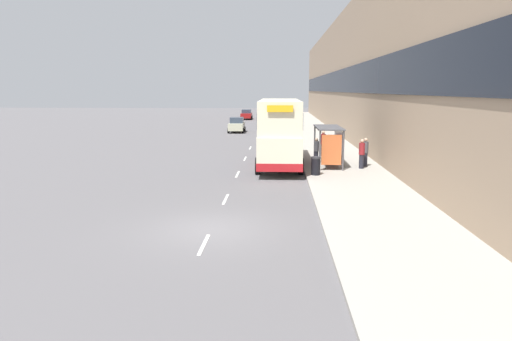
{
  "coord_description": "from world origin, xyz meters",
  "views": [
    {
      "loc": [
        2.37,
        -15.65,
        4.95
      ],
      "look_at": [
        0.93,
        14.31,
        -0.37
      ],
      "focal_mm": 32.0,
      "sensor_mm": 36.0,
      "label": 1
    }
  ],
  "objects_px": {
    "pedestrian_4": "(365,152)",
    "pedestrian_2": "(323,143)",
    "pedestrian_3": "(327,147)",
    "car_1": "(237,125)",
    "pedestrian_1": "(316,150)",
    "car_2": "(246,114)",
    "litter_bin": "(316,166)",
    "car_0": "(279,121)",
    "bus_shelter": "(332,139)",
    "pedestrian_at_shelter": "(362,154)",
    "double_decker_bus_near": "(279,131)"
  },
  "relations": [
    {
      "from": "car_0",
      "to": "pedestrian_4",
      "type": "distance_m",
      "value": 31.58
    },
    {
      "from": "pedestrian_3",
      "to": "car_1",
      "type": "bearing_deg",
      "value": 111.26
    },
    {
      "from": "pedestrian_2",
      "to": "bus_shelter",
      "type": "bearing_deg",
      "value": -88.93
    },
    {
      "from": "pedestrian_1",
      "to": "pedestrian_3",
      "type": "relative_size",
      "value": 1.01
    },
    {
      "from": "car_0",
      "to": "pedestrian_3",
      "type": "xyz_separation_m",
      "value": [
        3.35,
        -27.79,
        0.13
      ]
    },
    {
      "from": "car_2",
      "to": "car_1",
      "type": "bearing_deg",
      "value": 91.18
    },
    {
      "from": "car_1",
      "to": "pedestrian_2",
      "type": "relative_size",
      "value": 2.04
    },
    {
      "from": "car_2",
      "to": "pedestrian_at_shelter",
      "type": "distance_m",
      "value": 50.45
    },
    {
      "from": "double_decker_bus_near",
      "to": "pedestrian_1",
      "type": "xyz_separation_m",
      "value": [
        2.46,
        0.39,
        -1.29
      ]
    },
    {
      "from": "bus_shelter",
      "to": "pedestrian_2",
      "type": "bearing_deg",
      "value": 91.07
    },
    {
      "from": "double_decker_bus_near",
      "to": "car_1",
      "type": "height_order",
      "value": "double_decker_bus_near"
    },
    {
      "from": "car_1",
      "to": "pedestrian_1",
      "type": "relative_size",
      "value": 2.28
    },
    {
      "from": "pedestrian_1",
      "to": "pedestrian_2",
      "type": "relative_size",
      "value": 0.9
    },
    {
      "from": "pedestrian_4",
      "to": "pedestrian_2",
      "type": "bearing_deg",
      "value": 116.26
    },
    {
      "from": "pedestrian_3",
      "to": "pedestrian_4",
      "type": "bearing_deg",
      "value": -57.8
    },
    {
      "from": "car_1",
      "to": "pedestrian_1",
      "type": "distance_m",
      "value": 24.54
    },
    {
      "from": "car_1",
      "to": "pedestrian_2",
      "type": "xyz_separation_m",
      "value": [
        8.17,
        -20.14,
        0.23
      ]
    },
    {
      "from": "car_0",
      "to": "pedestrian_3",
      "type": "height_order",
      "value": "pedestrian_3"
    },
    {
      "from": "pedestrian_1",
      "to": "pedestrian_3",
      "type": "xyz_separation_m",
      "value": [
        0.89,
        2.06,
        -0.01
      ]
    },
    {
      "from": "bus_shelter",
      "to": "car_0",
      "type": "relative_size",
      "value": 0.98
    },
    {
      "from": "pedestrian_at_shelter",
      "to": "pedestrian_3",
      "type": "distance_m",
      "value": 4.44
    },
    {
      "from": "pedestrian_2",
      "to": "car_2",
      "type": "bearing_deg",
      "value": 101.12
    },
    {
      "from": "car_2",
      "to": "pedestrian_2",
      "type": "relative_size",
      "value": 2.37
    },
    {
      "from": "car_1",
      "to": "pedestrian_4",
      "type": "bearing_deg",
      "value": 112.86
    },
    {
      "from": "pedestrian_at_shelter",
      "to": "pedestrian_3",
      "type": "bearing_deg",
      "value": 112.89
    },
    {
      "from": "pedestrian_1",
      "to": "car_0",
      "type": "bearing_deg",
      "value": 94.7
    },
    {
      "from": "car_0",
      "to": "double_decker_bus_near",
      "type": "bearing_deg",
      "value": -90.01
    },
    {
      "from": "bus_shelter",
      "to": "litter_bin",
      "type": "distance_m",
      "value": 3.57
    },
    {
      "from": "pedestrian_1",
      "to": "pedestrian_at_shelter",
      "type": "bearing_deg",
      "value": -37.73
    },
    {
      "from": "bus_shelter",
      "to": "double_decker_bus_near",
      "type": "bearing_deg",
      "value": 166.17
    },
    {
      "from": "pedestrian_1",
      "to": "litter_bin",
      "type": "distance_m",
      "value": 4.36
    },
    {
      "from": "car_1",
      "to": "pedestrian_3",
      "type": "xyz_separation_m",
      "value": [
        8.3,
        -21.34,
        0.12
      ]
    },
    {
      "from": "car_1",
      "to": "litter_bin",
      "type": "height_order",
      "value": "car_1"
    },
    {
      "from": "double_decker_bus_near",
      "to": "car_1",
      "type": "bearing_deg",
      "value": 101.76
    },
    {
      "from": "litter_bin",
      "to": "pedestrian_1",
      "type": "bearing_deg",
      "value": 84.95
    },
    {
      "from": "pedestrian_4",
      "to": "litter_bin",
      "type": "bearing_deg",
      "value": -137.57
    },
    {
      "from": "pedestrian_3",
      "to": "litter_bin",
      "type": "bearing_deg",
      "value": -101.3
    },
    {
      "from": "litter_bin",
      "to": "pedestrian_at_shelter",
      "type": "bearing_deg",
      "value": 37.53
    },
    {
      "from": "pedestrian_2",
      "to": "pedestrian_3",
      "type": "height_order",
      "value": "pedestrian_2"
    },
    {
      "from": "double_decker_bus_near",
      "to": "car_2",
      "type": "relative_size",
      "value": 2.32
    },
    {
      "from": "double_decker_bus_near",
      "to": "pedestrian_1",
      "type": "relative_size",
      "value": 6.13
    },
    {
      "from": "car_2",
      "to": "pedestrian_3",
      "type": "bearing_deg",
      "value": 101.0
    },
    {
      "from": "car_0",
      "to": "pedestrian_1",
      "type": "xyz_separation_m",
      "value": [
        2.45,
        -29.85,
        0.14
      ]
    },
    {
      "from": "car_0",
      "to": "pedestrian_1",
      "type": "bearing_deg",
      "value": -85.3
    },
    {
      "from": "litter_bin",
      "to": "pedestrian_3",
      "type": "bearing_deg",
      "value": 78.7
    },
    {
      "from": "bus_shelter",
      "to": "pedestrian_2",
      "type": "distance_m",
      "value": 4.52
    },
    {
      "from": "pedestrian_2",
      "to": "car_1",
      "type": "bearing_deg",
      "value": 112.07
    },
    {
      "from": "pedestrian_3",
      "to": "litter_bin",
      "type": "distance_m",
      "value": 6.53
    },
    {
      "from": "car_0",
      "to": "car_2",
      "type": "height_order",
      "value": "car_0"
    },
    {
      "from": "car_1",
      "to": "car_2",
      "type": "distance_m",
      "value": 23.92
    }
  ]
}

